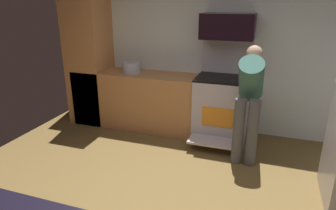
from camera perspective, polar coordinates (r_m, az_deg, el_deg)
name	(u,v)px	position (r m, az deg, el deg)	size (l,w,h in m)	color
wall_back	(208,48)	(4.74, 7.56, 10.80)	(5.20, 0.12, 2.60)	silver
lower_cabinet_run	(146,101)	(4.86, -4.20, 0.83)	(2.40, 0.60, 0.90)	#C07E48
cabinet_column	(90,60)	(5.18, -14.73, 8.27)	(0.60, 0.60, 2.10)	#C07E48
oven_range	(222,106)	(4.52, 10.20, -0.18)	(0.76, 0.95, 1.48)	#C0B4B9
microwave	(228,26)	(4.37, 11.33, 14.52)	(0.74, 0.38, 0.35)	black
person_cook	(249,97)	(3.84, 15.25, 1.56)	(0.31, 0.60, 1.46)	#525252
stock_pot	(131,67)	(4.82, -7.02, 7.18)	(0.30, 0.30, 0.17)	#B3B6C6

